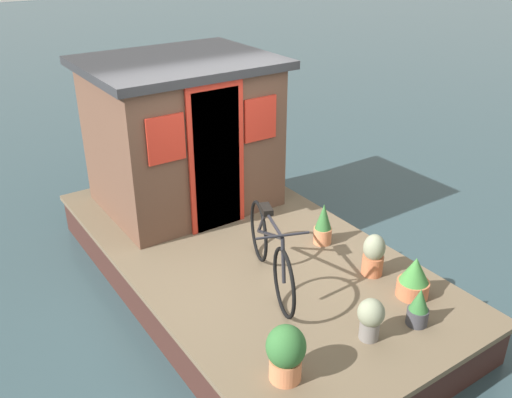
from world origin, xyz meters
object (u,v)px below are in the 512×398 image
Objects in this scene: potted_plant_geranium at (323,225)px; potted_plant_mint at (414,278)px; potted_plant_fern at (286,352)px; bicycle at (270,252)px; houseboat_cabin at (183,133)px; potted_plant_sage at (371,317)px; potted_plant_succulent at (374,255)px; potted_plant_lavender at (419,308)px.

potted_plant_geranium reaches higher than potted_plant_mint.
bicycle is at bearing -30.24° from potted_plant_fern.
houseboat_cabin is 2.23m from bicycle.
bicycle is at bearing 11.18° from potted_plant_sage.
potted_plant_succulent is at bearing -115.49° from bicycle.
potted_plant_fern is at bearing 96.12° from potted_plant_mint.
potted_plant_lavender is at bearing 136.99° from potted_plant_mint.
houseboat_cabin reaches higher than potted_plant_sage.
potted_plant_lavender is at bearing -102.02° from potted_plant_sage.
bicycle is 3.60× the size of potted_plant_mint.
potted_plant_mint is at bearing -164.54° from houseboat_cabin.
houseboat_cabin is 5.85× the size of potted_plant_lavender.
potted_plant_fern is 0.91m from potted_plant_sage.
potted_plant_sage is (-0.71, 0.75, -0.01)m from potted_plant_succulent.
potted_plant_fern is at bearing 88.01° from potted_plant_sage.
potted_plant_succulent reaches higher than potted_plant_lavender.
potted_plant_lavender is 0.86m from potted_plant_succulent.
potted_plant_geranium is (-1.84, -0.79, -0.72)m from houseboat_cabin.
potted_plant_lavender is 0.76× the size of potted_plant_fern.
potted_plant_fern is at bearing 165.61° from houseboat_cabin.
potted_plant_succulent is (0.68, -1.65, -0.03)m from potted_plant_fern.
bicycle reaches higher than potted_plant_succulent.
potted_plant_fern is 1.72m from potted_plant_mint.
potted_plant_geranium is (1.60, -0.23, 0.05)m from potted_plant_lavender.
potted_plant_geranium is at bearing -26.11° from potted_plant_sage.
houseboat_cabin is at bearing -4.68° from bicycle.
potted_plant_sage is at bearing 104.93° from potted_plant_mint.
bicycle reaches higher than potted_plant_mint.
potted_plant_succulent is 0.78m from potted_plant_geranium.
potted_plant_fern reaches higher than potted_plant_lavender.
bicycle is 1.21m from potted_plant_sage.
houseboat_cabin is 3.48m from potted_plant_fern.
houseboat_cabin is 5.50× the size of potted_plant_sage.
potted_plant_sage is (0.11, 0.50, 0.04)m from potted_plant_lavender.
potted_plant_fern is (-1.15, 0.67, -0.11)m from bicycle.
bicycle is 1.02m from potted_plant_geranium.
houseboat_cabin is 5.16× the size of potted_plant_mint.
potted_plant_geranium is (0.78, 0.02, 0.00)m from potted_plant_succulent.
potted_plant_mint is at bearing -75.07° from potted_plant_sage.
potted_plant_fern is at bearing 131.77° from potted_plant_geranium.
houseboat_cabin reaches higher than potted_plant_mint.
houseboat_cabin is at bearing 23.23° from potted_plant_geranium.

